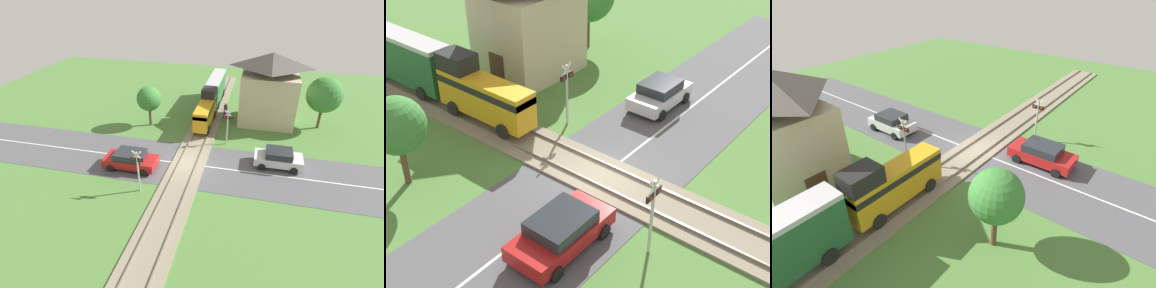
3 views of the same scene
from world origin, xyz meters
The scene contains 11 objects.
ground_plane centered at (0.00, 0.00, 0.00)m, with size 60.00×60.00×0.00m, color #4C7A38.
road_surface centered at (0.00, 0.00, 0.01)m, with size 48.00×6.40×0.02m.
track_bed centered at (0.00, 0.00, 0.07)m, with size 2.80×48.00×0.24m.
train centered at (0.00, 10.90, 1.86)m, with size 1.58×12.75×3.18m.
car_near_crossing centered at (-4.38, -1.44, 0.77)m, with size 4.20×2.07×1.44m.
car_far_side centered at (7.11, 1.44, 0.77)m, with size 3.80×2.02×1.47m.
crossing_signal_west_approach centered at (-2.59, -4.10, 2.15)m, with size 0.90×0.18×3.37m.
crossing_signal_east_approach centered at (2.59, 4.10, 2.15)m, with size 0.90×0.18×3.37m.
station_building centered at (5.93, 9.73, 3.50)m, with size 5.91×4.63×7.19m.
pedestrian_by_station centered at (1.68, 10.02, 0.70)m, with size 0.38×0.38×1.54m.
tree_roadside_hedge centered at (-5.54, 6.27, 2.85)m, with size 2.45×2.45×4.09m.
Camera 3 is at (-10.46, 14.96, 11.15)m, focal length 28.00 mm.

